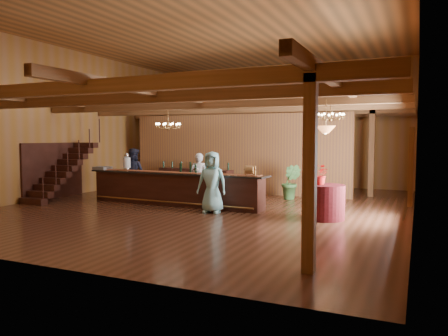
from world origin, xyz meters
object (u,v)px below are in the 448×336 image
at_px(beverage_dispenser, 127,162).
at_px(pendant_lamp, 326,130).
at_px(tasting_bar, 175,188).
at_px(backbar_shelf, 195,180).
at_px(chandelier_right, 331,116).
at_px(guest, 212,182).
at_px(round_table, 324,202).
at_px(floor_plant, 291,182).
at_px(raffle_drum, 250,170).
at_px(bartender, 199,178).
at_px(chandelier_left, 168,126).
at_px(staff_second, 133,173).

height_order(beverage_dispenser, pendant_lamp, pendant_lamp).
distance_m(tasting_bar, backbar_shelf, 3.38).
height_order(chandelier_right, pendant_lamp, same).
xyz_separation_m(pendant_lamp, guest, (-3.19, -0.32, -1.51)).
relative_size(round_table, pendant_lamp, 1.20).
bearing_deg(round_table, pendant_lamp, 165.96).
bearing_deg(floor_plant, raffle_drum, -98.41).
distance_m(tasting_bar, floor_plant, 4.17).
xyz_separation_m(tasting_bar, bartender, (0.48, 0.80, 0.30)).
height_order(backbar_shelf, bartender, bartender).
distance_m(beverage_dispenser, chandelier_left, 2.04).
xyz_separation_m(bartender, guest, (1.26, -1.63, 0.06)).
bearing_deg(staff_second, floor_plant, -155.43).
relative_size(tasting_bar, guest, 3.58).
xyz_separation_m(guest, floor_plant, (1.38, 3.60, -0.27)).
xyz_separation_m(raffle_drum, chandelier_right, (2.08, 1.30, 1.59)).
height_order(backbar_shelf, floor_plant, floor_plant).
xyz_separation_m(raffle_drum, round_table, (2.25, -0.33, -0.77)).
bearing_deg(raffle_drum, tasting_bar, 176.28).
bearing_deg(staff_second, chandelier_right, -173.14).
distance_m(beverage_dispenser, raffle_drum, 4.68).
height_order(round_table, staff_second, staff_second).
bearing_deg(round_table, tasting_bar, 174.13).
distance_m(round_table, floor_plant, 3.75).
relative_size(beverage_dispenser, staff_second, 0.33).
bearing_deg(raffle_drum, chandelier_right, 32.03).
bearing_deg(staff_second, bartender, -175.72).
height_order(tasting_bar, floor_plant, floor_plant).
height_order(backbar_shelf, staff_second, staff_second).
bearing_deg(staff_second, guest, 161.65).
height_order(beverage_dispenser, chandelier_right, chandelier_right).
xyz_separation_m(beverage_dispenser, chandelier_right, (6.75, 0.98, 1.48)).
xyz_separation_m(chandelier_right, guest, (-3.02, -1.96, -1.93)).
xyz_separation_m(backbar_shelf, bartender, (1.45, -2.44, 0.37)).
distance_m(backbar_shelf, staff_second, 2.77).
bearing_deg(floor_plant, round_table, -60.95).
height_order(pendant_lamp, bartender, pendant_lamp).
distance_m(raffle_drum, staff_second, 4.97).
bearing_deg(bartender, guest, 117.83).
bearing_deg(pendant_lamp, round_table, -14.04).
relative_size(tasting_bar, backbar_shelf, 1.92).
xyz_separation_m(beverage_dispenser, round_table, (6.93, -0.65, -0.88)).
distance_m(tasting_bar, guest, 1.96).
relative_size(beverage_dispenser, backbar_shelf, 0.18).
height_order(chandelier_left, floor_plant, chandelier_left).
height_order(backbar_shelf, pendant_lamp, pendant_lamp).
xyz_separation_m(raffle_drum, staff_second, (-4.86, 0.96, -0.34)).
distance_m(raffle_drum, floor_plant, 3.04).
distance_m(chandelier_right, bartender, 4.73).
height_order(round_table, chandelier_left, chandelier_left).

